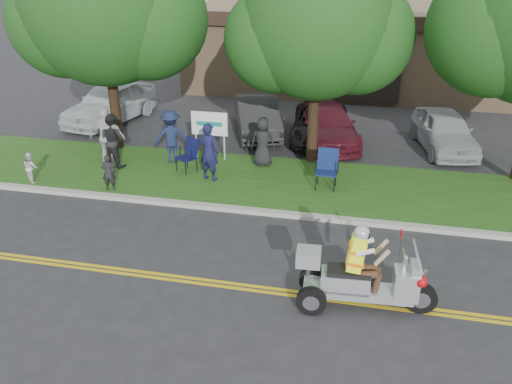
% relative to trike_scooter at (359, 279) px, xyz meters
% --- Properties ---
extents(ground, '(120.00, 120.00, 0.00)m').
position_rel_trike_scooter_xyz_m(ground, '(-2.46, 0.65, -0.66)').
color(ground, '#28282B').
rests_on(ground, ground).
extents(centerline_near, '(60.00, 0.10, 0.01)m').
position_rel_trike_scooter_xyz_m(centerline_near, '(-2.46, 0.07, -0.65)').
color(centerline_near, gold).
rests_on(centerline_near, ground).
extents(centerline_far, '(60.00, 0.10, 0.01)m').
position_rel_trike_scooter_xyz_m(centerline_far, '(-2.46, 0.23, -0.65)').
color(centerline_far, gold).
rests_on(centerline_far, ground).
extents(curb, '(60.00, 0.25, 0.12)m').
position_rel_trike_scooter_xyz_m(curb, '(-2.46, 3.70, -0.60)').
color(curb, '#A8A89E').
rests_on(curb, ground).
extents(grass_verge, '(60.00, 4.00, 0.10)m').
position_rel_trike_scooter_xyz_m(grass_verge, '(-2.46, 5.85, -0.60)').
color(grass_verge, '#224412').
rests_on(grass_verge, ground).
extents(commercial_building, '(18.00, 8.20, 4.00)m').
position_rel_trike_scooter_xyz_m(commercial_building, '(-0.46, 19.63, 1.35)').
color(commercial_building, '#9E7F5B').
rests_on(commercial_building, ground).
extents(tree_left, '(6.62, 5.40, 7.78)m').
position_rel_trike_scooter_xyz_m(tree_left, '(-8.90, 7.68, 4.19)').
color(tree_left, '#332114').
rests_on(tree_left, ground).
extents(tree_mid, '(5.88, 4.80, 7.05)m').
position_rel_trike_scooter_xyz_m(tree_mid, '(-1.91, 7.88, 3.78)').
color(tree_mid, '#332114').
rests_on(tree_mid, ground).
extents(business_sign, '(1.25, 0.06, 1.75)m').
position_rel_trike_scooter_xyz_m(business_sign, '(-5.36, 7.25, 0.60)').
color(business_sign, silver).
rests_on(business_sign, ground).
extents(trike_scooter, '(2.87, 0.99, 1.88)m').
position_rel_trike_scooter_xyz_m(trike_scooter, '(0.00, 0.00, 0.00)').
color(trike_scooter, black).
rests_on(trike_scooter, ground).
extents(lawn_chair_a, '(0.80, 0.81, 1.08)m').
position_rel_trike_scooter_xyz_m(lawn_chair_a, '(-5.70, 6.06, 0.06)').
color(lawn_chair_a, black).
rests_on(lawn_chair_a, grass_verge).
extents(lawn_chair_b, '(0.62, 0.65, 1.18)m').
position_rel_trike_scooter_xyz_m(lawn_chair_b, '(-1.23, 5.73, 0.11)').
color(lawn_chair_b, black).
rests_on(lawn_chair_b, grass_verge).
extents(spectator_adult_left, '(0.75, 0.58, 1.83)m').
position_rel_trike_scooter_xyz_m(spectator_adult_left, '(-4.85, 5.50, 0.36)').
color(spectator_adult_left, '#16173D').
rests_on(spectator_adult_left, grass_verge).
extents(spectator_adult_mid, '(0.99, 0.85, 1.77)m').
position_rel_trike_scooter_xyz_m(spectator_adult_mid, '(-8.27, 5.90, 0.34)').
color(spectator_adult_mid, black).
rests_on(spectator_adult_mid, grass_verge).
extents(spectator_adult_right, '(1.21, 0.61, 1.98)m').
position_rel_trike_scooter_xyz_m(spectator_adult_right, '(-8.41, 5.88, 0.44)').
color(spectator_adult_right, silver).
rests_on(spectator_adult_right, grass_verge).
extents(spectator_chair_a, '(1.33, 1.06, 1.80)m').
position_rel_trike_scooter_xyz_m(spectator_chair_a, '(-6.51, 6.64, 0.35)').
color(spectator_chair_a, '#182143').
rests_on(spectator_chair_a, grass_verge).
extents(spectator_chair_b, '(0.84, 0.58, 1.64)m').
position_rel_trike_scooter_xyz_m(spectator_chair_b, '(-3.48, 7.02, 0.27)').
color(spectator_chair_b, black).
rests_on(spectator_chair_b, grass_verge).
extents(child_left, '(0.46, 0.36, 1.11)m').
position_rel_trike_scooter_xyz_m(child_left, '(-7.54, 4.08, 0.00)').
color(child_left, black).
rests_on(child_left, grass_verge).
extents(child_right, '(0.59, 0.56, 0.96)m').
position_rel_trike_scooter_xyz_m(child_right, '(-10.16, 4.12, -0.07)').
color(child_right, silver).
rests_on(child_right, grass_verge).
extents(parked_car_far_left, '(2.85, 5.12, 1.65)m').
position_rel_trike_scooter_xyz_m(parked_car_far_left, '(-10.76, 10.75, 0.17)').
color(parked_car_far_left, silver).
rests_on(parked_car_far_left, ground).
extents(parked_car_left, '(2.85, 4.66, 1.45)m').
position_rel_trike_scooter_xyz_m(parked_car_left, '(-4.46, 10.57, 0.07)').
color(parked_car_left, '#29292B').
rests_on(parked_car_left, ground).
extents(parked_car_mid, '(2.41, 4.60, 1.24)m').
position_rel_trike_scooter_xyz_m(parked_car_mid, '(-1.97, 10.33, -0.04)').
color(parked_car_mid, black).
rests_on(parked_car_mid, ground).
extents(parked_car_right, '(3.08, 5.00, 1.35)m').
position_rel_trike_scooter_xyz_m(parked_car_right, '(-1.66, 10.17, 0.02)').
color(parked_car_right, '#531320').
rests_on(parked_car_right, ground).
extents(parked_car_far_right, '(2.45, 4.43, 1.43)m').
position_rel_trike_scooter_xyz_m(parked_car_far_right, '(2.54, 10.24, 0.06)').
color(parked_car_far_right, '#A6A8AD').
rests_on(parked_car_far_right, ground).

